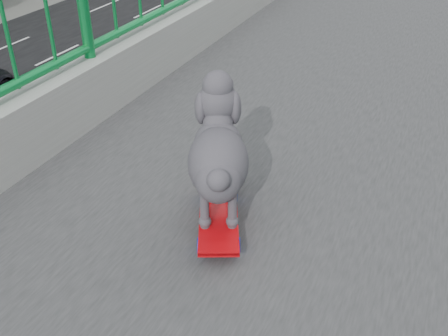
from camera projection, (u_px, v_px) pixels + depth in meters
railing at (368, 123)px, 2.21m from camera, size 3.00×24.00×1.42m
skateboard at (219, 214)px, 1.94m from camera, size 0.32×0.49×0.06m
poodle at (218, 153)px, 1.83m from camera, size 0.33×0.48×0.43m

